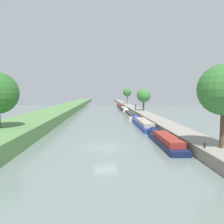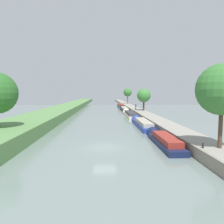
{
  "view_description": "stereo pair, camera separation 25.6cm",
  "coord_description": "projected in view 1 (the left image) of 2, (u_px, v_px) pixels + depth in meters",
  "views": [
    {
      "loc": [
        -0.33,
        -22.7,
        5.86
      ],
      "look_at": [
        2.02,
        31.33,
        1.0
      ],
      "focal_mm": 34.29,
      "sensor_mm": 36.0,
      "label": 1
    },
    {
      "loc": [
        -0.07,
        -22.71,
        5.86
      ],
      "look_at": [
        2.02,
        31.33,
        1.0
      ],
      "focal_mm": 34.29,
      "sensor_mm": 36.0,
      "label": 2
    }
  ],
  "objects": [
    {
      "name": "ground_plane",
      "position": [
        106.0,
        147.0,
        23.13
      ],
      "size": [
        160.0,
        160.0,
        0.0
      ],
      "primitive_type": "plane",
      "color": "slate"
    },
    {
      "name": "right_towpath",
      "position": [
        196.0,
        142.0,
        23.51
      ],
      "size": [
        3.21,
        260.0,
        1.03
      ],
      "color": "gray",
      "rests_on": "ground_plane"
    },
    {
      "name": "stone_quay",
      "position": [
        180.0,
        141.0,
        23.44
      ],
      "size": [
        0.25,
        260.0,
        1.08
      ],
      "color": "gray",
      "rests_on": "ground_plane"
    },
    {
      "name": "narrowboat_navy",
      "position": [
        164.0,
        140.0,
        24.67
      ],
      "size": [
        1.92,
        10.58,
        1.83
      ],
      "color": "#141E42",
      "rests_on": "ground_plane"
    },
    {
      "name": "narrowboat_blue",
      "position": [
        142.0,
        123.0,
        37.7
      ],
      "size": [
        2.02,
        13.9,
        1.92
      ],
      "color": "#283D93",
      "rests_on": "ground_plane"
    },
    {
      "name": "narrowboat_cream",
      "position": [
        130.0,
        114.0,
        54.73
      ],
      "size": [
        2.18,
        16.51,
        2.07
      ],
      "color": "beige",
      "rests_on": "ground_plane"
    },
    {
      "name": "narrowboat_black",
      "position": [
        124.0,
        109.0,
        71.79
      ],
      "size": [
        1.83,
        16.23,
        1.75
      ],
      "color": "black",
      "rests_on": "ground_plane"
    },
    {
      "name": "narrowboat_teal",
      "position": [
        120.0,
        106.0,
        87.64
      ],
      "size": [
        1.88,
        13.3,
        2.01
      ],
      "color": "#195B60",
      "rests_on": "ground_plane"
    },
    {
      "name": "tree_rightbank_near",
      "position": [
        224.0,
        90.0,
        18.36
      ],
      "size": [
        4.45,
        4.45,
        7.34
      ],
      "color": "#4C3828",
      "rests_on": "right_towpath"
    },
    {
      "name": "tree_rightbank_midnear",
      "position": [
        144.0,
        96.0,
        58.42
      ],
      "size": [
        3.72,
        3.72,
        5.98
      ],
      "color": "#4C3828",
      "rests_on": "right_towpath"
    },
    {
      "name": "tree_rightbank_midfar",
      "position": [
        127.0,
        92.0,
        96.39
      ],
      "size": [
        3.71,
        3.71,
        6.9
      ],
      "color": "brown",
      "rests_on": "right_towpath"
    },
    {
      "name": "person_walking",
      "position": [
        136.0,
        106.0,
        62.75
      ],
      "size": [
        0.34,
        0.34,
        1.66
      ],
      "color": "#282D42",
      "rests_on": "right_towpath"
    },
    {
      "name": "mooring_bollard_near",
      "position": [
        205.0,
        146.0,
        18.73
      ],
      "size": [
        0.16,
        0.16,
        0.45
      ],
      "color": "black",
      "rests_on": "right_towpath"
    },
    {
      "name": "mooring_bollard_far",
      "position": [
        123.0,
        103.0,
        93.55
      ],
      "size": [
        0.16,
        0.16,
        0.45
      ],
      "color": "black",
      "rests_on": "right_towpath"
    }
  ]
}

